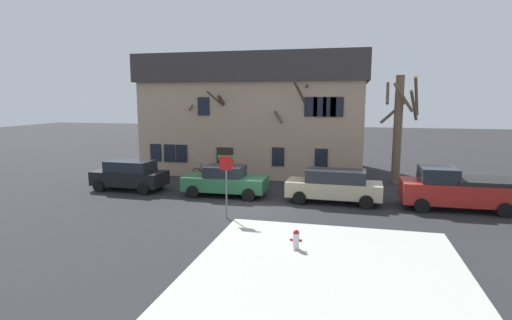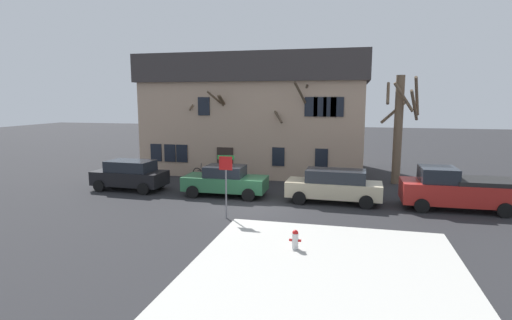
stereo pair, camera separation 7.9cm
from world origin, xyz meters
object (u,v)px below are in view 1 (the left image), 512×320
(tree_bare_near, at_px, (211,123))
(car_beige_wagon, at_px, (334,185))
(building_main, at_px, (257,113))
(car_green_sedan, at_px, (225,181))
(tree_bare_mid, at_px, (289,134))
(pickup_truck_red, at_px, (456,189))
(car_black_wagon, at_px, (130,175))
(bicycle_leaning, at_px, (203,173))
(street_sign_pole, at_px, (226,175))
(fire_hydrant, at_px, (296,239))
(tree_bare_far, at_px, (399,125))

(tree_bare_near, relative_size, car_beige_wagon, 1.38)
(building_main, bearing_deg, car_green_sedan, -88.74)
(tree_bare_mid, relative_size, pickup_truck_red, 1.22)
(tree_bare_near, distance_m, car_black_wagon, 6.61)
(building_main, xyz_separation_m, pickup_truck_red, (11.87, -8.56, -3.23))
(car_beige_wagon, bearing_deg, tree_bare_mid, 121.83)
(tree_bare_near, xyz_separation_m, pickup_truck_red, (14.25, -5.13, -2.68))
(tree_bare_mid, bearing_deg, bicycle_leaning, -172.24)
(building_main, bearing_deg, bicycle_leaning, -121.61)
(building_main, relative_size, street_sign_pole, 5.54)
(fire_hydrant, height_order, bicycle_leaning, bicycle_leaning)
(tree_bare_mid, bearing_deg, street_sign_pole, -98.66)
(street_sign_pole, bearing_deg, pickup_truck_red, 21.36)
(car_beige_wagon, relative_size, street_sign_pole, 1.70)
(tree_bare_near, relative_size, tree_bare_mid, 1.05)
(fire_hydrant, bearing_deg, bicycle_leaning, 123.99)
(tree_bare_near, height_order, tree_bare_mid, tree_bare_near)
(tree_bare_far, height_order, bicycle_leaning, tree_bare_far)
(tree_bare_far, xyz_separation_m, street_sign_pole, (-8.14, -9.73, -1.69))
(tree_bare_far, distance_m, fire_hydrant, 14.15)
(tree_bare_mid, bearing_deg, building_main, 129.24)
(fire_hydrant, distance_m, street_sign_pole, 5.07)
(car_beige_wagon, height_order, street_sign_pole, street_sign_pole)
(car_beige_wagon, relative_size, pickup_truck_red, 0.93)
(building_main, bearing_deg, pickup_truck_red, -35.80)
(tree_bare_far, bearing_deg, street_sign_pole, -129.93)
(building_main, xyz_separation_m, car_black_wagon, (-5.66, -8.47, -3.31))
(building_main, xyz_separation_m, fire_hydrant, (5.11, -15.88, -3.74))
(tree_bare_near, bearing_deg, car_green_sedan, -63.26)
(tree_bare_far, relative_size, bicycle_leaning, 3.90)
(tree_bare_near, height_order, tree_bare_far, tree_bare_far)
(tree_bare_far, xyz_separation_m, car_beige_wagon, (-3.61, -5.80, -2.77))
(building_main, xyz_separation_m, car_beige_wagon, (6.08, -8.67, -3.32))
(pickup_truck_red, height_order, street_sign_pole, street_sign_pole)
(bicycle_leaning, bearing_deg, building_main, 58.39)
(tree_bare_mid, xyz_separation_m, tree_bare_far, (6.77, 0.71, 0.62))
(building_main, relative_size, car_beige_wagon, 3.25)
(tree_bare_near, relative_size, car_black_wagon, 1.56)
(fire_hydrant, relative_size, street_sign_pole, 0.24)
(car_black_wagon, relative_size, car_beige_wagon, 0.88)
(tree_bare_near, bearing_deg, car_beige_wagon, -31.77)
(tree_bare_far, height_order, fire_hydrant, tree_bare_far)
(building_main, distance_m, bicycle_leaning, 6.38)
(building_main, relative_size, tree_bare_near, 2.36)
(tree_bare_mid, xyz_separation_m, car_black_wagon, (-8.58, -4.89, -2.15))
(car_beige_wagon, xyz_separation_m, fire_hydrant, (-0.98, -7.21, -0.43))
(pickup_truck_red, bearing_deg, tree_bare_mid, 150.88)
(fire_hydrant, xyz_separation_m, bicycle_leaning, (-7.78, 11.54, -0.10))
(tree_bare_near, bearing_deg, pickup_truck_red, -19.81)
(pickup_truck_red, xyz_separation_m, street_sign_pole, (-10.32, -4.04, 1.00))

